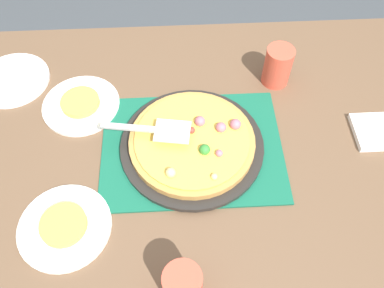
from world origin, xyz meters
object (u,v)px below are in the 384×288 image
object	(u,v)px
pizza_pan	(192,145)
napkin_stack	(376,132)
pizza_server	(154,130)
plate_far_right	(81,105)
plate_side	(12,80)
cup_far	(183,287)
plate_near_left	(65,227)
served_slice_left	(63,225)
pizza	(193,141)
served_slice_right	(80,102)
cup_near	(278,66)

from	to	relation	value
pizza_pan	napkin_stack	bearing A→B (deg)	-177.40
pizza_server	plate_far_right	bearing A→B (deg)	-34.41
plate_side	cup_far	bearing A→B (deg)	127.13
plate_near_left	pizza_server	xyz separation A→B (m)	(-0.21, -0.22, 0.07)
plate_far_right	served_slice_left	world-z (taller)	served_slice_left
plate_side	cup_far	size ratio (longest dim) A/B	1.83
plate_near_left	cup_far	bearing A→B (deg)	148.73
pizza	served_slice_left	world-z (taller)	pizza
served_slice_right	pizza	bearing A→B (deg)	152.58
pizza	napkin_stack	world-z (taller)	pizza
plate_side	served_slice_left	xyz separation A→B (m)	(-0.22, 0.48, 0.01)
served_slice_right	napkin_stack	xyz separation A→B (m)	(-0.82, 0.14, -0.01)
served_slice_left	plate_side	bearing A→B (deg)	-65.71
plate_far_right	cup_far	size ratio (longest dim) A/B	1.83
plate_far_right	plate_side	xyz separation A→B (m)	(0.22, -0.11, 0.00)
pizza	plate_far_right	bearing A→B (deg)	-27.42
pizza_server	served_slice_left	bearing A→B (deg)	46.36
served_slice_right	cup_far	bearing A→B (deg)	116.89
pizza_pan	pizza	world-z (taller)	pizza
pizza	pizza_pan	bearing A→B (deg)	-7.94
served_slice_left	pizza_server	bearing A→B (deg)	-133.64
pizza_pan	served_slice_right	world-z (taller)	served_slice_right
served_slice_right	cup_far	xyz separation A→B (m)	(-0.27, 0.54, 0.04)
plate_far_right	served_slice_left	xyz separation A→B (m)	(0.00, 0.37, 0.01)
plate_near_left	cup_near	size ratio (longest dim) A/B	1.83
plate_far_right	napkin_stack	xyz separation A→B (m)	(-0.82, 0.14, 0.00)
served_slice_left	napkin_stack	xyz separation A→B (m)	(-0.82, -0.23, -0.01)
plate_far_right	served_slice_left	distance (m)	0.37
plate_near_left	plate_side	xyz separation A→B (m)	(0.22, -0.48, 0.00)
plate_side	napkin_stack	world-z (taller)	napkin_stack
cup_near	cup_far	world-z (taller)	same
served_slice_left	cup_near	distance (m)	0.72
plate_far_right	napkin_stack	world-z (taller)	napkin_stack
pizza	napkin_stack	bearing A→B (deg)	-177.36
plate_far_right	pizza_pan	bearing A→B (deg)	152.47
pizza_pan	served_slice_left	size ratio (longest dim) A/B	3.45
cup_far	cup_near	bearing A→B (deg)	-116.25
pizza_pan	plate_near_left	xyz separation A→B (m)	(0.31, 0.21, -0.01)
plate_near_left	served_slice_right	bearing A→B (deg)	-90.03
pizza	plate_far_right	xyz separation A→B (m)	(0.31, -0.16, -0.03)
pizza_pan	plate_far_right	size ratio (longest dim) A/B	1.73
pizza	plate_side	distance (m)	0.60
pizza	pizza_server	size ratio (longest dim) A/B	1.41
pizza	pizza_server	xyz separation A→B (m)	(0.10, -0.02, 0.04)
pizza_pan	pizza_server	distance (m)	0.11
pizza_pan	plate_near_left	bearing A→B (deg)	33.97
plate_near_left	plate_far_right	xyz separation A→B (m)	(-0.00, -0.37, 0.00)
plate_side	cup_far	xyz separation A→B (m)	(-0.49, 0.65, 0.06)
plate_far_right	served_slice_right	size ratio (longest dim) A/B	2.00
pizza_pan	pizza_server	bearing A→B (deg)	-8.97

